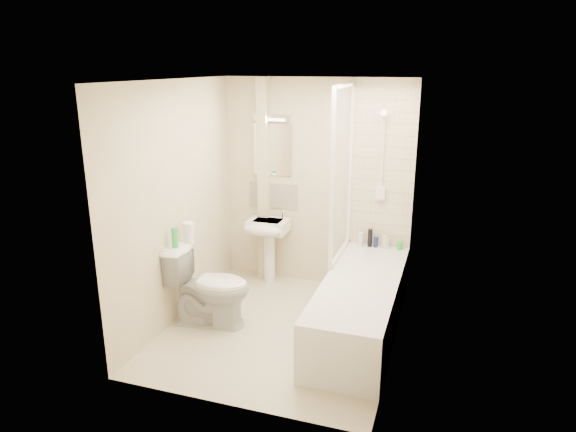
% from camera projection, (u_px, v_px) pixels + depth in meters
% --- Properties ---
extents(floor, '(2.50, 2.50, 0.00)m').
position_uv_depth(floor, '(281.00, 329.00, 5.11)').
color(floor, beige).
rests_on(floor, ground).
extents(wall_back, '(2.20, 0.02, 2.40)m').
position_uv_depth(wall_back, '(316.00, 185.00, 5.90)').
color(wall_back, beige).
rests_on(wall_back, ground).
extents(wall_left, '(0.02, 2.50, 2.40)m').
position_uv_depth(wall_left, '(176.00, 204.00, 5.09)').
color(wall_left, beige).
rests_on(wall_left, ground).
extents(wall_right, '(0.02, 2.50, 2.40)m').
position_uv_depth(wall_right, '(401.00, 225.00, 4.44)').
color(wall_right, beige).
rests_on(wall_right, ground).
extents(ceiling, '(2.20, 2.50, 0.02)m').
position_uv_depth(ceiling, '(280.00, 80.00, 4.42)').
color(ceiling, white).
rests_on(ceiling, wall_back).
extents(tile_back, '(0.70, 0.01, 1.75)m').
position_uv_depth(tile_back, '(382.00, 170.00, 5.60)').
color(tile_back, beige).
rests_on(tile_back, wall_back).
extents(tile_right, '(0.01, 2.10, 1.75)m').
position_uv_depth(tile_right, '(403.00, 194.00, 4.56)').
color(tile_right, beige).
rests_on(tile_right, wall_right).
extents(pipe_boxing, '(0.12, 0.12, 2.40)m').
position_uv_depth(pipe_boxing, '(264.00, 182.00, 6.03)').
color(pipe_boxing, beige).
rests_on(pipe_boxing, ground).
extents(splashback, '(0.60, 0.02, 0.30)m').
position_uv_depth(splashback, '(273.00, 196.00, 6.10)').
color(splashback, beige).
rests_on(splashback, wall_back).
extents(mirror, '(0.46, 0.01, 0.60)m').
position_uv_depth(mirror, '(273.00, 150.00, 5.94)').
color(mirror, white).
rests_on(mirror, wall_back).
extents(strip_light, '(0.42, 0.07, 0.07)m').
position_uv_depth(strip_light, '(272.00, 118.00, 5.81)').
color(strip_light, silver).
rests_on(strip_light, wall_back).
extents(bathtub, '(0.70, 2.10, 0.55)m').
position_uv_depth(bathtub, '(361.00, 305.00, 4.98)').
color(bathtub, white).
rests_on(bathtub, ground).
extents(shower_screen, '(0.04, 0.92, 1.80)m').
position_uv_depth(shower_screen, '(342.00, 173.00, 5.30)').
color(shower_screen, white).
rests_on(shower_screen, bathtub).
extents(shower_fixture, '(0.10, 0.16, 0.99)m').
position_uv_depth(shower_fixture, '(382.00, 159.00, 5.53)').
color(shower_fixture, white).
rests_on(shower_fixture, wall_back).
extents(pedestal_sink, '(0.46, 0.44, 0.89)m').
position_uv_depth(pedestal_sink, '(267.00, 234.00, 6.01)').
color(pedestal_sink, white).
rests_on(pedestal_sink, ground).
extents(bottle_white_a, '(0.06, 0.06, 0.16)m').
position_uv_depth(bottle_white_a, '(361.00, 239.00, 5.82)').
color(bottle_white_a, silver).
rests_on(bottle_white_a, bathtub).
extents(bottle_black_b, '(0.05, 0.05, 0.20)m').
position_uv_depth(bottle_black_b, '(370.00, 238.00, 5.78)').
color(bottle_black_b, black).
rests_on(bottle_black_b, bathtub).
extents(bottle_blue, '(0.05, 0.05, 0.12)m').
position_uv_depth(bottle_blue, '(376.00, 242.00, 5.77)').
color(bottle_blue, navy).
rests_on(bottle_blue, bathtub).
extents(bottle_cream, '(0.07, 0.07, 0.14)m').
position_uv_depth(bottle_cream, '(385.00, 242.00, 5.74)').
color(bottle_cream, beige).
rests_on(bottle_cream, bathtub).
extents(bottle_white_b, '(0.06, 0.06, 0.12)m').
position_uv_depth(bottle_white_b, '(386.00, 243.00, 5.73)').
color(bottle_white_b, white).
rests_on(bottle_white_b, bathtub).
extents(bottle_green, '(0.06, 0.06, 0.09)m').
position_uv_depth(bottle_green, '(400.00, 246.00, 5.70)').
color(bottle_green, green).
rests_on(bottle_green, bathtub).
extents(toilet, '(0.64, 0.91, 0.82)m').
position_uv_depth(toilet, '(209.00, 286.00, 5.11)').
color(toilet, white).
rests_on(toilet, ground).
extents(toilet_roll_lower, '(0.10, 0.10, 0.09)m').
position_uv_depth(toilet_roll_lower, '(189.00, 237.00, 5.15)').
color(toilet_roll_lower, white).
rests_on(toilet_roll_lower, toilet).
extents(toilet_roll_upper, '(0.12, 0.12, 0.11)m').
position_uv_depth(toilet_roll_upper, '(188.00, 228.00, 5.13)').
color(toilet_roll_upper, white).
rests_on(toilet_roll_upper, toilet_roll_lower).
extents(green_bottle, '(0.06, 0.06, 0.20)m').
position_uv_depth(green_bottle, '(175.00, 238.00, 4.96)').
color(green_bottle, green).
rests_on(green_bottle, toilet).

